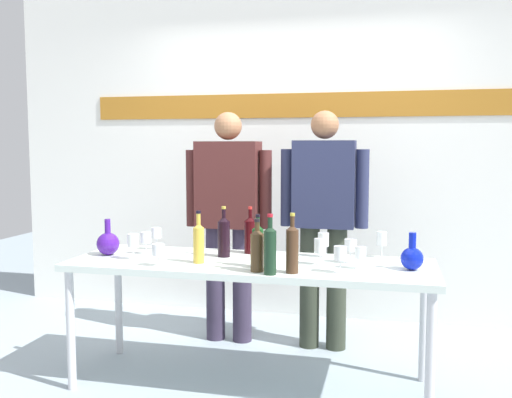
{
  "coord_description": "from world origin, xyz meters",
  "views": [
    {
      "loc": [
        0.8,
        -3.22,
        1.45
      ],
      "look_at": [
        0.0,
        0.15,
        1.12
      ],
      "focal_mm": 39.81,
      "sensor_mm": 36.0,
      "label": 1
    }
  ],
  "objects_px": {
    "wine_glass_right_1": "(320,246)",
    "wine_glass_right_3": "(360,253)",
    "wine_bottle_4": "(250,234)",
    "decanter_blue_right": "(412,257)",
    "decanter_blue_left": "(108,243)",
    "wine_bottle_2": "(292,248)",
    "wine_glass_right_0": "(382,239)",
    "display_table": "(250,271)",
    "wine_glass_left_2": "(146,238)",
    "wine_bottle_5": "(270,249)",
    "presenter_left": "(228,210)",
    "wine_bottle_6": "(224,236)",
    "wine_glass_right_4": "(351,246)",
    "wine_glass_left_0": "(156,234)",
    "wine_glass_right_5": "(323,240)",
    "wine_glass_left_3": "(158,250)",
    "wine_glass_right_2": "(340,254)",
    "presenter_right": "(324,214)",
    "wine_bottle_3": "(257,249)",
    "wine_bottle_1": "(199,241)",
    "wine_glass_left_1": "(133,241)",
    "wine_bottle_0": "(258,245)"
  },
  "relations": [
    {
      "from": "wine_glass_left_0",
      "to": "wine_glass_right_3",
      "type": "relative_size",
      "value": 1.18
    },
    {
      "from": "wine_bottle_4",
      "to": "wine_glass_right_2",
      "type": "relative_size",
      "value": 2.04
    },
    {
      "from": "wine_glass_right_4",
      "to": "wine_glass_right_5",
      "type": "height_order",
      "value": "wine_glass_right_5"
    },
    {
      "from": "presenter_right",
      "to": "wine_bottle_3",
      "type": "bearing_deg",
      "value": -104.11
    },
    {
      "from": "wine_glass_left_1",
      "to": "wine_glass_right_4",
      "type": "xyz_separation_m",
      "value": [
        1.29,
        0.19,
        -0.01
      ]
    },
    {
      "from": "presenter_left",
      "to": "wine_bottle_2",
      "type": "xyz_separation_m",
      "value": [
        0.64,
        -0.98,
        -0.07
      ]
    },
    {
      "from": "wine_bottle_3",
      "to": "wine_glass_left_2",
      "type": "relative_size",
      "value": 2.06
    },
    {
      "from": "wine_bottle_2",
      "to": "wine_bottle_5",
      "type": "relative_size",
      "value": 1.0
    },
    {
      "from": "wine_bottle_6",
      "to": "wine_glass_right_0",
      "type": "bearing_deg",
      "value": 11.52
    },
    {
      "from": "wine_bottle_6",
      "to": "wine_glass_left_2",
      "type": "bearing_deg",
      "value": -175.87
    },
    {
      "from": "wine_glass_right_0",
      "to": "wine_glass_right_3",
      "type": "distance_m",
      "value": 0.37
    },
    {
      "from": "presenter_right",
      "to": "wine_glass_left_1",
      "type": "bearing_deg",
      "value": -141.18
    },
    {
      "from": "wine_glass_left_1",
      "to": "decanter_blue_right",
      "type": "bearing_deg",
      "value": 3.24
    },
    {
      "from": "wine_bottle_6",
      "to": "wine_bottle_2",
      "type": "bearing_deg",
      "value": -35.11
    },
    {
      "from": "decanter_blue_right",
      "to": "wine_glass_right_3",
      "type": "bearing_deg",
      "value": -172.0
    },
    {
      "from": "wine_bottle_5",
      "to": "wine_glass_right_4",
      "type": "xyz_separation_m",
      "value": [
        0.4,
        0.39,
        -0.04
      ]
    },
    {
      "from": "wine_glass_right_2",
      "to": "wine_bottle_4",
      "type": "bearing_deg",
      "value": 144.65
    },
    {
      "from": "wine_glass_right_1",
      "to": "wine_glass_right_5",
      "type": "height_order",
      "value": "wine_glass_right_1"
    },
    {
      "from": "wine_glass_right_1",
      "to": "wine_glass_right_3",
      "type": "height_order",
      "value": "wine_glass_right_1"
    },
    {
      "from": "decanter_blue_right",
      "to": "wine_glass_right_3",
      "type": "height_order",
      "value": "decanter_blue_right"
    },
    {
      "from": "wine_glass_left_0",
      "to": "wine_glass_right_2",
      "type": "distance_m",
      "value": 1.3
    },
    {
      "from": "decanter_blue_left",
      "to": "wine_bottle_2",
      "type": "distance_m",
      "value": 1.23
    },
    {
      "from": "wine_glass_left_2",
      "to": "wine_glass_right_0",
      "type": "relative_size",
      "value": 0.87
    },
    {
      "from": "wine_bottle_2",
      "to": "wine_glass_left_3",
      "type": "distance_m",
      "value": 0.78
    },
    {
      "from": "wine_bottle_2",
      "to": "wine_glass_right_3",
      "type": "height_order",
      "value": "wine_bottle_2"
    },
    {
      "from": "display_table",
      "to": "wine_bottle_5",
      "type": "relative_size",
      "value": 6.61
    },
    {
      "from": "wine_bottle_6",
      "to": "wine_glass_right_4",
      "type": "bearing_deg",
      "value": -0.95
    },
    {
      "from": "presenter_left",
      "to": "wine_glass_right_0",
      "type": "relative_size",
      "value": 10.44
    },
    {
      "from": "display_table",
      "to": "presenter_right",
      "type": "relative_size",
      "value": 1.28
    },
    {
      "from": "wine_bottle_5",
      "to": "wine_glass_right_2",
      "type": "distance_m",
      "value": 0.38
    },
    {
      "from": "decanter_blue_left",
      "to": "wine_glass_right_4",
      "type": "relative_size",
      "value": 1.6
    },
    {
      "from": "wine_bottle_6",
      "to": "wine_glass_right_0",
      "type": "distance_m",
      "value": 0.97
    },
    {
      "from": "wine_bottle_2",
      "to": "wine_bottle_4",
      "type": "height_order",
      "value": "wine_bottle_2"
    },
    {
      "from": "display_table",
      "to": "wine_glass_left_2",
      "type": "distance_m",
      "value": 0.72
    },
    {
      "from": "wine_glass_left_1",
      "to": "wine_glass_left_2",
      "type": "height_order",
      "value": "wine_glass_left_1"
    },
    {
      "from": "presenter_left",
      "to": "wine_glass_right_5",
      "type": "xyz_separation_m",
      "value": [
        0.76,
        -0.51,
        -0.11
      ]
    },
    {
      "from": "decanter_blue_right",
      "to": "wine_glass_left_0",
      "type": "relative_size",
      "value": 1.42
    },
    {
      "from": "presenter_right",
      "to": "wine_glass_right_3",
      "type": "bearing_deg",
      "value": -69.5
    },
    {
      "from": "display_table",
      "to": "wine_bottle_4",
      "type": "distance_m",
      "value": 0.32
    },
    {
      "from": "decanter_blue_right",
      "to": "wine_bottle_1",
      "type": "relative_size",
      "value": 0.68
    },
    {
      "from": "wine_glass_right_0",
      "to": "wine_glass_left_2",
      "type": "bearing_deg",
      "value": -171.0
    },
    {
      "from": "wine_glass_left_0",
      "to": "wine_glass_left_3",
      "type": "bearing_deg",
      "value": -65.59
    },
    {
      "from": "presenter_left",
      "to": "wine_bottle_1",
      "type": "xyz_separation_m",
      "value": [
        0.06,
        -0.85,
        -0.09
      ]
    },
    {
      "from": "decanter_blue_left",
      "to": "wine_glass_left_0",
      "type": "distance_m",
      "value": 0.33
    },
    {
      "from": "wine_bottle_4",
      "to": "decanter_blue_right",
      "type": "bearing_deg",
      "value": -14.97
    },
    {
      "from": "wine_bottle_1",
      "to": "wine_bottle_5",
      "type": "distance_m",
      "value": 0.51
    },
    {
      "from": "wine_bottle_0",
      "to": "wine_bottle_5",
      "type": "xyz_separation_m",
      "value": [
        0.1,
        -0.16,
        0.01
      ]
    },
    {
      "from": "wine_glass_left_2",
      "to": "wine_glass_right_5",
      "type": "distance_m",
      "value": 1.12
    },
    {
      "from": "decanter_blue_right",
      "to": "presenter_left",
      "type": "distance_m",
      "value": 1.49
    },
    {
      "from": "display_table",
      "to": "decanter_blue_right",
      "type": "distance_m",
      "value": 0.94
    }
  ]
}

